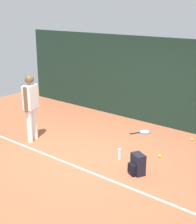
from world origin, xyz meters
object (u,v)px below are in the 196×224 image
(backpack, at_px, (137,165))
(tennis_ball_by_fence, at_px, (160,156))
(tennis_player, at_px, (31,104))
(water_bottle, at_px, (119,154))
(tennis_racket, at_px, (144,132))
(tennis_ball_near_player, at_px, (192,139))

(backpack, height_order, tennis_ball_by_fence, backpack)
(backpack, relative_size, tennis_ball_by_fence, 6.67)
(tennis_player, bearing_deg, water_bottle, 82.99)
(tennis_racket, bearing_deg, backpack, -122.42)
(tennis_racket, distance_m, backpack, 2.38)
(tennis_player, height_order, water_bottle, tennis_player)
(backpack, bearing_deg, tennis_ball_by_fence, 118.19)
(backpack, xyz_separation_m, tennis_ball_near_player, (0.14, 2.38, -0.18))
(backpack, bearing_deg, tennis_player, -149.97)
(backpack, xyz_separation_m, tennis_ball_by_fence, (-0.02, 0.99, -0.18))
(backpack, relative_size, tennis_ball_near_player, 6.67)
(tennis_racket, distance_m, water_bottle, 1.84)
(tennis_ball_near_player, relative_size, tennis_ball_by_fence, 1.00)
(backpack, height_order, water_bottle, backpack)
(tennis_racket, relative_size, backpack, 1.41)
(tennis_ball_near_player, bearing_deg, backpack, -93.35)
(backpack, bearing_deg, water_bottle, -178.67)
(tennis_ball_near_player, bearing_deg, tennis_ball_by_fence, -96.70)
(tennis_player, bearing_deg, backpack, 74.51)
(tennis_player, xyz_separation_m, tennis_ball_by_fence, (3.02, 1.16, -0.93))
(tennis_racket, xyz_separation_m, tennis_ball_by_fence, (1.10, -1.11, 0.02))
(tennis_player, xyz_separation_m, water_bottle, (2.37, 0.49, -0.84))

